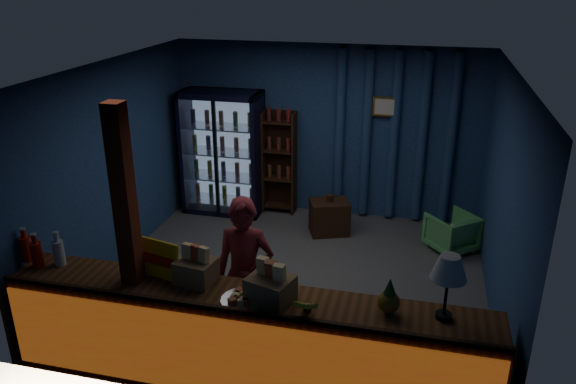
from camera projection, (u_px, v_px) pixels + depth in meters
The scene contains 19 objects.
ground at pixel (293, 280), 6.95m from camera, with size 4.60×4.60×0.00m, color #515154.
room_walls at pixel (294, 160), 6.36m from camera, with size 4.60×4.60×4.60m.
counter at pixel (245, 341), 5.05m from camera, with size 4.40×0.57×0.99m.
support_post at pixel (130, 246), 4.98m from camera, with size 0.16×0.16×2.60m, color maroon.
beverage_cooler at pixel (224, 153), 8.67m from camera, with size 1.20×0.62×1.90m.
bottle_shelf at pixel (280, 163), 8.66m from camera, with size 0.50×0.28×1.60m.
curtain_folds at pixel (394, 137), 8.17m from camera, with size 1.74×0.14×2.50m.
framed_picture at pixel (385, 107), 7.99m from camera, with size 0.36×0.04×0.28m.
shopkeeper at pixel (245, 276), 5.47m from camera, with size 0.59×0.38×1.61m, color maroon.
green_chair at pixel (452, 232), 7.60m from camera, with size 0.56×0.58×0.52m, color #60C167.
side_table at pixel (329, 217), 8.09m from camera, with size 0.65×0.56×0.59m.
yellow_sign at pixel (158, 259), 5.12m from camera, with size 0.45×0.19×0.35m.
soda_bottles at pixel (40, 251), 5.34m from camera, with size 0.47×0.19×0.35m.
snack_box_left at pixel (270, 288), 4.74m from camera, with size 0.44×0.39×0.39m.
snack_box_centre at pixel (196, 269), 5.04m from camera, with size 0.37×0.32×0.36m.
pastry_tray at pixel (244, 299), 4.78m from camera, with size 0.41×0.41×0.07m.
banana_bunches at pixel (292, 299), 4.67m from camera, with size 0.49×0.29×0.16m.
table_lamp at pixel (449, 270), 4.40m from camera, with size 0.29×0.29×0.57m.
pineapple at pixel (389, 299), 4.58m from camera, with size 0.18×0.18×0.32m.
Camera 1 is at (1.38, -5.88, 3.61)m, focal length 35.00 mm.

